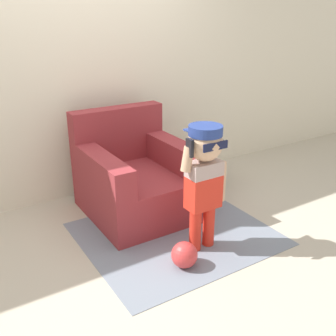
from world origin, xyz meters
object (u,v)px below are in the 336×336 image
armchair (136,179)px  person_child (204,169)px  toy_ball (184,255)px  side_table (205,160)px

armchair → person_child: bearing=-80.5°
armchair → toy_ball: 1.03m
person_child → side_table: person_child is taller
person_child → side_table: bearing=52.1°
side_table → toy_ball: size_ratio=2.65×
armchair → person_child: (0.14, -0.85, 0.36)m
side_table → toy_ball: bearing=-132.8°
armchair → toy_ball: size_ratio=5.07×
armchair → side_table: (0.86, 0.07, -0.00)m
armchair → side_table: armchair is taller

